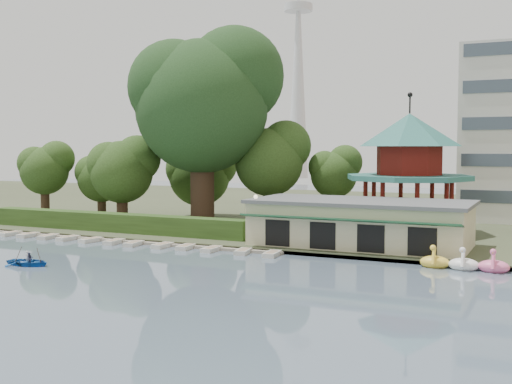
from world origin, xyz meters
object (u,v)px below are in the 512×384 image
Objects in this scene: dock at (117,240)px; rowboat_with_passengers at (28,259)px; big_tree at (204,96)px; boathouse at (360,222)px; pavilion at (409,161)px.

rowboat_with_passengers is (1.58, -12.78, 0.38)m from dock.
rowboat_with_passengers is at bearing -93.86° from big_tree.
dock is at bearing -167.76° from boathouse.
boathouse is 1.38× the size of pavilion.
rowboat_with_passengers is (-1.61, -23.81, -13.66)m from big_tree.
boathouse is 26.99m from rowboat_with_passengers.
rowboat_with_passengers is (-20.42, -17.55, -1.87)m from boathouse.
boathouse is 3.71× the size of rowboat_with_passengers.
dock is 6.78× the size of rowboat_with_passengers.
boathouse is at bearing -101.28° from pavilion.
big_tree is at bearing 73.86° from dock.
pavilion reaches higher than rowboat_with_passengers.
dock is at bearing 97.07° from rowboat_with_passengers.
rowboat_with_passengers is at bearing -129.10° from pavilion.
big_tree is (-20.81, -3.77, 6.68)m from pavilion.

